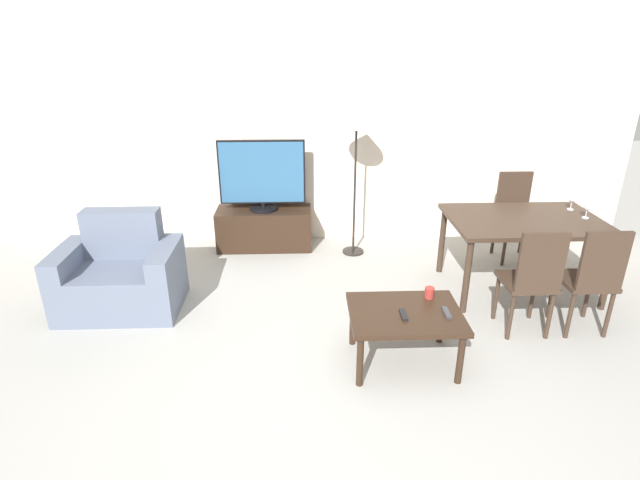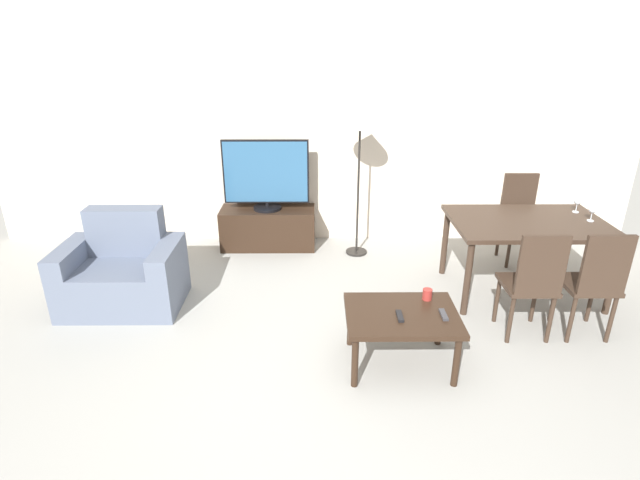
{
  "view_description": "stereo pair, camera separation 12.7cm",
  "coord_description": "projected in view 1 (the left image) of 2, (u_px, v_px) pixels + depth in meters",
  "views": [
    {
      "loc": [
        -0.11,
        -2.46,
        2.35
      ],
      "look_at": [
        0.04,
        1.63,
        0.65
      ],
      "focal_mm": 28.0,
      "sensor_mm": 36.0,
      "label": 1
    },
    {
      "loc": [
        0.01,
        -2.46,
        2.35
      ],
      "look_at": [
        0.04,
        1.63,
        0.65
      ],
      "focal_mm": 28.0,
      "sensor_mm": 36.0,
      "label": 2
    }
  ],
  "objects": [
    {
      "name": "armchair",
      "position": [
        121.0,
        276.0,
        4.53
      ],
      "size": [
        1.05,
        0.71,
        0.87
      ],
      "color": "slate",
      "rests_on": "ground_plane"
    },
    {
      "name": "wall_back",
      "position": [
        311.0,
        128.0,
        5.69
      ],
      "size": [
        7.59,
        0.06,
        2.7
      ],
      "color": "beige",
      "rests_on": "ground_plane"
    },
    {
      "name": "tv_stand",
      "position": [
        265.0,
        228.0,
        5.84
      ],
      "size": [
        1.09,
        0.43,
        0.47
      ],
      "color": "black",
      "rests_on": "ground_plane"
    },
    {
      "name": "dining_table",
      "position": [
        524.0,
        226.0,
        4.71
      ],
      "size": [
        1.41,
        0.95,
        0.74
      ],
      "color": "#38281E",
      "rests_on": "ground_plane"
    },
    {
      "name": "remote_primary",
      "position": [
        404.0,
        315.0,
        3.63
      ],
      "size": [
        0.04,
        0.15,
        0.02
      ],
      "color": "black",
      "rests_on": "coffee_table"
    },
    {
      "name": "dining_chair_far",
      "position": [
        515.0,
        212.0,
        5.5
      ],
      "size": [
        0.4,
        0.4,
        0.96
      ],
      "color": "#38281E",
      "rests_on": "ground_plane"
    },
    {
      "name": "wine_glass_left",
      "position": [
        587.0,
        208.0,
        4.64
      ],
      "size": [
        0.07,
        0.07,
        0.15
      ],
      "color": "silver",
      "rests_on": "dining_table"
    },
    {
      "name": "floor_lamp",
      "position": [
        357.0,
        124.0,
        5.22
      ],
      "size": [
        0.38,
        0.38,
        1.66
      ],
      "color": "black",
      "rests_on": "ground_plane"
    },
    {
      "name": "coffee_table",
      "position": [
        405.0,
        318.0,
        3.71
      ],
      "size": [
        0.83,
        0.63,
        0.45
      ],
      "color": "black",
      "rests_on": "ground_plane"
    },
    {
      "name": "ground_plane",
      "position": [
        323.0,
        433.0,
        3.17
      ],
      "size": [
        18.0,
        18.0,
        0.0
      ],
      "primitive_type": "plane",
      "color": "#9E9E99"
    },
    {
      "name": "wine_glass_center",
      "position": [
        572.0,
        200.0,
        4.87
      ],
      "size": [
        0.07,
        0.07,
        0.15
      ],
      "color": "silver",
      "rests_on": "dining_table"
    },
    {
      "name": "remote_secondary",
      "position": [
        447.0,
        313.0,
        3.65
      ],
      "size": [
        0.04,
        0.15,
        0.02
      ],
      "color": "#38383D",
      "rests_on": "coffee_table"
    },
    {
      "name": "dining_chair_near",
      "position": [
        532.0,
        277.0,
        4.02
      ],
      "size": [
        0.4,
        0.4,
        0.96
      ],
      "color": "#38281E",
      "rests_on": "ground_plane"
    },
    {
      "name": "tv",
      "position": [
        262.0,
        176.0,
        5.59
      ],
      "size": [
        0.97,
        0.32,
        0.8
      ],
      "color": "black",
      "rests_on": "tv_stand"
    },
    {
      "name": "cup_white_near",
      "position": [
        429.0,
        293.0,
        3.86
      ],
      "size": [
        0.07,
        0.07,
        0.09
      ],
      "color": "maroon",
      "rests_on": "coffee_table"
    },
    {
      "name": "dining_chair_near_right",
      "position": [
        592.0,
        276.0,
        4.04
      ],
      "size": [
        0.4,
        0.4,
        0.96
      ],
      "color": "#38281E",
      "rests_on": "ground_plane"
    }
  ]
}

